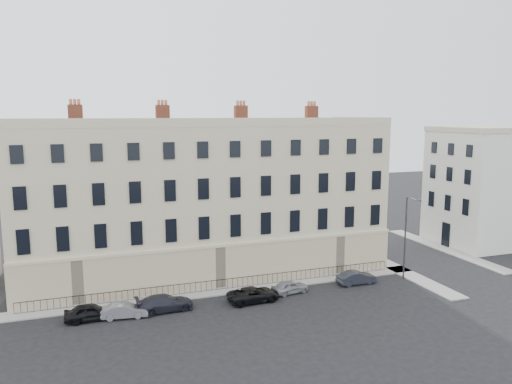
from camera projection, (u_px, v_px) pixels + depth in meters
ground at (306, 303)px, 43.13m from camera, size 160.00×160.00×0.00m
terrace at (205, 199)px, 51.15m from camera, size 36.22×12.22×17.00m
adjacent_building at (482, 188)px, 61.81m from camera, size 10.00×10.00×14.00m
pavement_terrace at (180, 296)px, 44.49m from camera, size 48.00×2.00×0.12m
pavement_east_return at (382, 262)px, 54.84m from camera, size 2.00×24.00×0.12m
pavement_adjacent at (444, 249)px, 59.99m from camera, size 2.00×20.00×0.12m
railings at (222, 284)px, 46.10m from camera, size 35.00×0.04×0.96m
car_a at (91, 312)px, 39.36m from camera, size 4.04×1.71×1.36m
car_b at (125, 310)px, 39.88m from camera, size 3.78×1.71×1.21m
car_c at (165, 303)px, 41.24m from camera, size 4.85×2.22×1.37m
car_d at (254, 294)px, 43.32m from camera, size 4.69×2.36×1.27m
car_e at (290, 287)px, 45.30m from camera, size 3.69×1.97×1.19m
car_f at (357, 278)px, 47.76m from camera, size 3.86×1.36×1.27m
streetlamp at (406, 234)px, 48.78m from camera, size 0.68×1.72×8.19m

